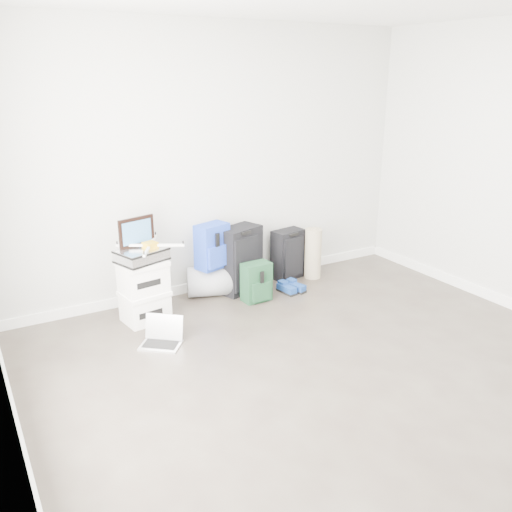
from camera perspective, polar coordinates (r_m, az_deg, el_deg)
ground at (r=4.08m, az=12.12°, el=-14.53°), size 5.00×5.00×0.00m
room_envelope at (r=3.47m, az=13.88°, el=10.17°), size 4.52×5.02×2.71m
boxes_stack at (r=5.11m, az=-11.69°, el=-3.64°), size 0.45×0.39×0.59m
briefcase at (r=4.99m, az=-11.95°, el=0.09°), size 0.49×0.42×0.12m
painting at (r=5.02m, az=-12.46°, el=2.51°), size 0.35×0.11×0.27m
drone at (r=4.97m, az=-11.07°, el=1.13°), size 0.55×0.55×0.06m
duffel_bag at (r=5.64m, az=-4.63°, el=-2.64°), size 0.58×0.46×0.31m
blue_backpack at (r=5.49m, az=-4.59°, el=0.94°), size 0.37×0.32×0.46m
large_suitcase at (r=5.67m, az=-1.69°, el=-0.39°), size 0.51×0.41×0.70m
green_backpack at (r=5.47m, az=0.09°, el=-2.84°), size 0.29×0.22×0.40m
carry_on at (r=6.07m, az=3.42°, el=0.19°), size 0.38×0.28×0.56m
shoes at (r=5.76m, az=3.69°, el=-3.41°), size 0.25×0.26×0.08m
rolled_rug at (r=6.10m, az=6.02°, el=0.27°), size 0.19×0.19×0.57m
laptop at (r=4.76m, az=-9.85°, el=-8.44°), size 0.41×0.40×0.24m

